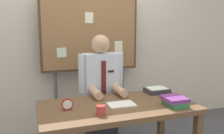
{
  "coord_description": "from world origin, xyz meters",
  "views": [
    {
      "loc": [
        -0.81,
        -2.13,
        1.49
      ],
      "look_at": [
        0.0,
        0.17,
        1.07
      ],
      "focal_mm": 38.49,
      "sensor_mm": 36.0,
      "label": 1
    }
  ],
  "objects_px": {
    "bulletin_board": "(91,36)",
    "open_notebook": "(121,104)",
    "person": "(101,96)",
    "book_stack": "(175,101)",
    "desk_clock": "(67,105)",
    "coffee_mug": "(101,110)",
    "paper_tray": "(157,90)",
    "desk": "(118,113)"
  },
  "relations": [
    {
      "from": "desk_clock",
      "to": "book_stack",
      "type": "bearing_deg",
      "value": -12.83
    },
    {
      "from": "coffee_mug",
      "to": "book_stack",
      "type": "bearing_deg",
      "value": 0.17
    },
    {
      "from": "person",
      "to": "book_stack",
      "type": "bearing_deg",
      "value": -56.61
    },
    {
      "from": "desk",
      "to": "bulletin_board",
      "type": "xyz_separation_m",
      "value": [
        0.0,
        1.05,
        0.73
      ]
    },
    {
      "from": "paper_tray",
      "to": "open_notebook",
      "type": "bearing_deg",
      "value": -153.43
    },
    {
      "from": "person",
      "to": "coffee_mug",
      "type": "xyz_separation_m",
      "value": [
        -0.24,
        -0.78,
        0.12
      ]
    },
    {
      "from": "bulletin_board",
      "to": "desk_clock",
      "type": "distance_m",
      "value": 1.29
    },
    {
      "from": "person",
      "to": "coffee_mug",
      "type": "distance_m",
      "value": 0.83
    },
    {
      "from": "desk",
      "to": "book_stack",
      "type": "bearing_deg",
      "value": -22.32
    },
    {
      "from": "book_stack",
      "to": "open_notebook",
      "type": "distance_m",
      "value": 0.52
    },
    {
      "from": "desk",
      "to": "paper_tray",
      "type": "distance_m",
      "value": 0.65
    },
    {
      "from": "paper_tray",
      "to": "bulletin_board",
      "type": "bearing_deg",
      "value": 126.39
    },
    {
      "from": "desk",
      "to": "bulletin_board",
      "type": "relative_size",
      "value": 0.81
    },
    {
      "from": "open_notebook",
      "to": "paper_tray",
      "type": "height_order",
      "value": "paper_tray"
    },
    {
      "from": "bulletin_board",
      "to": "book_stack",
      "type": "xyz_separation_m",
      "value": [
        0.51,
        -1.26,
        -0.59
      ]
    },
    {
      "from": "desk",
      "to": "person",
      "type": "height_order",
      "value": "person"
    },
    {
      "from": "bulletin_board",
      "to": "coffee_mug",
      "type": "bearing_deg",
      "value": -100.75
    },
    {
      "from": "bulletin_board",
      "to": "open_notebook",
      "type": "bearing_deg",
      "value": -88.41
    },
    {
      "from": "open_notebook",
      "to": "coffee_mug",
      "type": "relative_size",
      "value": 3.03
    },
    {
      "from": "book_stack",
      "to": "desk_clock",
      "type": "relative_size",
      "value": 2.22
    },
    {
      "from": "person",
      "to": "bulletin_board",
      "type": "relative_size",
      "value": 0.73
    },
    {
      "from": "open_notebook",
      "to": "paper_tray",
      "type": "xyz_separation_m",
      "value": [
        0.55,
        0.28,
        0.02
      ]
    },
    {
      "from": "book_stack",
      "to": "coffee_mug",
      "type": "distance_m",
      "value": 0.75
    },
    {
      "from": "paper_tray",
      "to": "person",
      "type": "bearing_deg",
      "value": 152.02
    },
    {
      "from": "open_notebook",
      "to": "coffee_mug",
      "type": "xyz_separation_m",
      "value": [
        -0.27,
        -0.19,
        0.04
      ]
    },
    {
      "from": "coffee_mug",
      "to": "paper_tray",
      "type": "xyz_separation_m",
      "value": [
        0.82,
        0.47,
        -0.02
      ]
    },
    {
      "from": "book_stack",
      "to": "open_notebook",
      "type": "bearing_deg",
      "value": 158.47
    },
    {
      "from": "book_stack",
      "to": "desk",
      "type": "bearing_deg",
      "value": 157.68
    },
    {
      "from": "person",
      "to": "book_stack",
      "type": "xyz_separation_m",
      "value": [
        0.51,
        -0.78,
        0.12
      ]
    },
    {
      "from": "coffee_mug",
      "to": "paper_tray",
      "type": "distance_m",
      "value": 0.95
    },
    {
      "from": "person",
      "to": "coffee_mug",
      "type": "relative_size",
      "value": 15.99
    },
    {
      "from": "desk",
      "to": "person",
      "type": "bearing_deg",
      "value": 90.0
    },
    {
      "from": "person",
      "to": "book_stack",
      "type": "relative_size",
      "value": 5.92
    },
    {
      "from": "open_notebook",
      "to": "desk",
      "type": "bearing_deg",
      "value": 146.09
    },
    {
      "from": "open_notebook",
      "to": "bulletin_board",
      "type": "bearing_deg",
      "value": 91.59
    },
    {
      "from": "desk_clock",
      "to": "coffee_mug",
      "type": "xyz_separation_m",
      "value": [
        0.25,
        -0.23,
        -0.0
      ]
    },
    {
      "from": "person",
      "to": "open_notebook",
      "type": "height_order",
      "value": "person"
    },
    {
      "from": "desk_clock",
      "to": "paper_tray",
      "type": "distance_m",
      "value": 1.1
    },
    {
      "from": "person",
      "to": "bulletin_board",
      "type": "distance_m",
      "value": 0.86
    },
    {
      "from": "person",
      "to": "book_stack",
      "type": "height_order",
      "value": "person"
    },
    {
      "from": "open_notebook",
      "to": "coffee_mug",
      "type": "bearing_deg",
      "value": -144.39
    },
    {
      "from": "desk_clock",
      "to": "paper_tray",
      "type": "relative_size",
      "value": 0.41
    }
  ]
}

